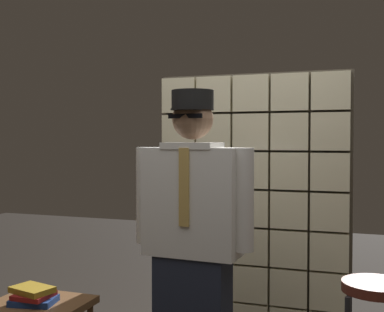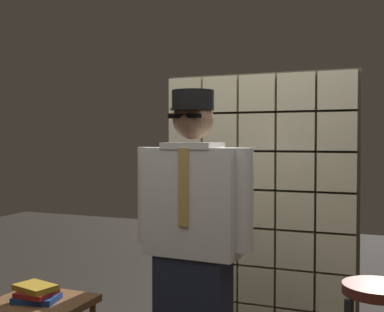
{
  "view_description": "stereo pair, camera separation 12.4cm",
  "coord_description": "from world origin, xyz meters",
  "views": [
    {
      "loc": [
        0.79,
        -2.13,
        1.45
      ],
      "look_at": [
        -0.09,
        0.38,
        1.37
      ],
      "focal_mm": 46.72,
      "sensor_mm": 36.0,
      "label": 1
    },
    {
      "loc": [
        0.9,
        -2.09,
        1.45
      ],
      "look_at": [
        -0.09,
        0.38,
        1.37
      ],
      "focal_mm": 46.72,
      "sensor_mm": 36.0,
      "label": 2
    }
  ],
  "objects": [
    {
      "name": "glass_block_wall",
      "position": [
        0.0,
        1.43,
        0.96
      ],
      "size": [
        1.41,
        0.1,
        1.96
      ],
      "color": "beige",
      "rests_on": "ground"
    },
    {
      "name": "standing_person",
      "position": [
        -0.1,
        0.42,
        0.9
      ],
      "size": [
        0.69,
        0.3,
        1.72
      ],
      "rotation": [
        0.0,
        0.0,
        -0.06
      ],
      "color": "#1E2333",
      "rests_on": "ground"
    },
    {
      "name": "book_stack",
      "position": [
        -0.94,
        0.15,
        0.6
      ],
      "size": [
        0.27,
        0.21,
        0.09
      ],
      "color": "navy",
      "rests_on": "side_table"
    }
  ]
}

